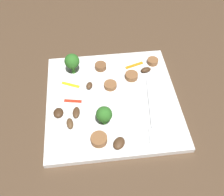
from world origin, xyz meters
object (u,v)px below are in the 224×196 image
object	(u,v)px
broccoli_floret_1	(104,115)
sausage_slice_2	(112,85)
sausage_slice_4	(99,139)
mushroom_4	(89,86)
sausage_slice_1	(153,61)
mushroom_0	(146,70)
plate	(112,100)
pepper_strip_1	(73,100)
sausage_slice_0	(131,76)
pepper_strip_0	(71,85)
pepper_strip_2	(134,65)
broccoli_floret_0	(72,62)
mushroom_3	(70,123)
mushroom_1	(58,113)
mushroom_2	(117,143)
fork	(151,113)
sausage_slice_3	(101,66)
mushroom_5	(76,112)

from	to	relation	value
broccoli_floret_1	sausage_slice_2	xyz separation A→B (m)	(-0.10, 0.03, -0.02)
sausage_slice_4	mushroom_4	bearing A→B (deg)	-175.92
sausage_slice_1	broccoli_floret_1	bearing A→B (deg)	-39.97
broccoli_floret_1	mushroom_0	world-z (taller)	broccoli_floret_1
plate	pepper_strip_1	xyz separation A→B (m)	(-0.00, -0.09, 0.01)
sausage_slice_4	sausage_slice_1	bearing A→B (deg)	143.64
plate	sausage_slice_0	bearing A→B (deg)	136.72
sausage_slice_1	pepper_strip_0	xyz separation A→B (m)	(0.05, -0.21, -0.00)
pepper_strip_2	mushroom_4	bearing A→B (deg)	-63.12
broccoli_floret_0	mushroom_3	xyz separation A→B (m)	(0.15, -0.01, -0.03)
broccoli_floret_1	mushroom_1	world-z (taller)	broccoli_floret_1
mushroom_2	sausage_slice_1	bearing A→B (deg)	151.84
mushroom_0	mushroom_3	size ratio (longest dim) A/B	0.98
sausage_slice_1	fork	bearing A→B (deg)	-13.35
mushroom_1	pepper_strip_0	world-z (taller)	mushroom_1
mushroom_1	pepper_strip_2	world-z (taller)	mushroom_1
sausage_slice_1	mushroom_4	distance (m)	0.18
fork	sausage_slice_1	size ratio (longest dim) A/B	6.57
sausage_slice_2	sausage_slice_3	distance (m)	0.07
mushroom_0	mushroom_2	bearing A→B (deg)	-26.24
mushroom_4	mushroom_2	bearing A→B (deg)	15.92
mushroom_0	pepper_strip_0	size ratio (longest dim) A/B	0.59
broccoli_floret_1	mushroom_0	size ratio (longest dim) A/B	1.79
mushroom_1	mushroom_2	size ratio (longest dim) A/B	0.88
plate	broccoli_floret_0	size ratio (longest dim) A/B	5.27
sausage_slice_3	fork	bearing A→B (deg)	32.63
broccoli_floret_1	sausage_slice_1	world-z (taller)	broccoli_floret_1
mushroom_1	sausage_slice_3	bearing A→B (deg)	141.83
mushroom_3	pepper_strip_0	distance (m)	0.11
sausage_slice_2	sausage_slice_4	size ratio (longest dim) A/B	0.89
broccoli_floret_0	mushroom_0	bearing A→B (deg)	84.60
sausage_slice_4	pepper_strip_1	world-z (taller)	sausage_slice_4
sausage_slice_3	pepper_strip_2	xyz separation A→B (m)	(0.00, 0.08, -0.00)
pepper_strip_2	mushroom_0	bearing A→B (deg)	46.88
sausage_slice_3	mushroom_4	distance (m)	0.07
broccoli_floret_0	mushroom_3	distance (m)	0.16
sausage_slice_4	pepper_strip_2	size ratio (longest dim) A/B	0.70
pepper_strip_1	broccoli_floret_1	bearing A→B (deg)	43.77
broccoli_floret_1	mushroom_1	size ratio (longest dim) A/B	1.81
mushroom_5	sausage_slice_4	bearing A→B (deg)	30.75
mushroom_1	mushroom_4	distance (m)	0.10
sausage_slice_2	mushroom_3	bearing A→B (deg)	-45.91
sausage_slice_3	mushroom_4	world-z (taller)	sausage_slice_3
sausage_slice_4	mushroom_1	world-z (taller)	sausage_slice_4
mushroom_2	mushroom_5	distance (m)	0.12
mushroom_1	pepper_strip_1	world-z (taller)	mushroom_1
mushroom_2	pepper_strip_2	size ratio (longest dim) A/B	0.61
sausage_slice_4	mushroom_5	distance (m)	0.08
sausage_slice_2	sausage_slice_3	xyz separation A→B (m)	(-0.06, -0.02, 0.00)
fork	mushroom_0	bearing A→B (deg)	-179.22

